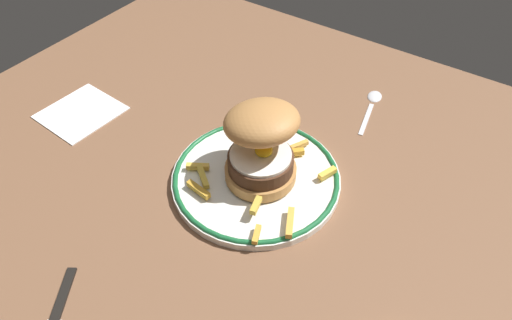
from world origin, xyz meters
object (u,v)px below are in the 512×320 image
object	(u,v)px
napkin	(82,111)
dinner_plate	(256,177)
spoon	(373,100)
burger	(261,142)

from	to	relation	value
napkin	dinner_plate	bearing A→B (deg)	6.23
dinner_plate	napkin	xyz separation A→B (cm)	(-35.06, -3.83, -0.64)
spoon	napkin	bearing A→B (deg)	-142.28
dinner_plate	spoon	world-z (taller)	dinner_plate
dinner_plate	burger	world-z (taller)	burger
dinner_plate	spoon	xyz separation A→B (cm)	(6.60, 28.40, -0.48)
dinner_plate	burger	xyz separation A→B (cm)	(0.22, 0.98, 6.74)
spoon	napkin	world-z (taller)	spoon
burger	napkin	bearing A→B (deg)	-172.25
dinner_plate	spoon	distance (cm)	29.16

